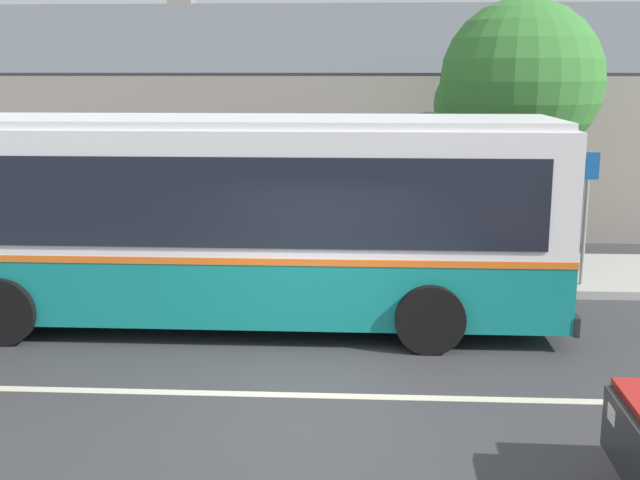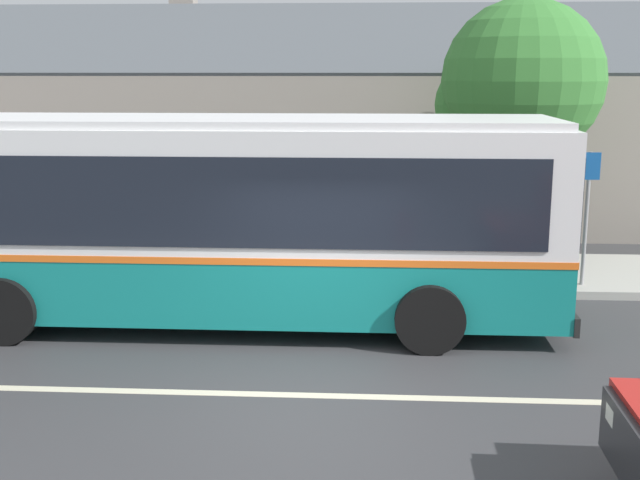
% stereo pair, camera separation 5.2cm
% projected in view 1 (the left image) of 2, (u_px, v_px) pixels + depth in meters
% --- Properties ---
extents(ground_plane, '(300.00, 300.00, 0.00)m').
position_uv_depth(ground_plane, '(314.00, 396.00, 9.91)').
color(ground_plane, '#38383A').
extents(sidewalk_far, '(60.00, 3.00, 0.15)m').
position_uv_depth(sidewalk_far, '(333.00, 271.00, 15.75)').
color(sidewalk_far, '#ADAAA3').
rests_on(sidewalk_far, ground).
extents(lane_divider_stripe, '(60.00, 0.16, 0.01)m').
position_uv_depth(lane_divider_stripe, '(314.00, 395.00, 9.91)').
color(lane_divider_stripe, beige).
rests_on(lane_divider_stripe, ground).
extents(community_building, '(23.56, 9.07, 6.79)m').
position_uv_depth(community_building, '(398.00, 139.00, 22.82)').
color(community_building, gray).
rests_on(community_building, ground).
extents(transit_bus, '(10.69, 2.81, 3.24)m').
position_uv_depth(transit_bus, '(216.00, 215.00, 12.48)').
color(transit_bus, '#147F7A').
rests_on(transit_bus, ground).
extents(street_tree_primary, '(3.31, 3.22, 5.35)m').
position_uv_depth(street_tree_primary, '(515.00, 85.00, 15.98)').
color(street_tree_primary, '#4C3828').
rests_on(street_tree_primary, ground).
extents(bus_stop_sign, '(0.36, 0.07, 2.40)m').
position_uv_depth(bus_stop_sign, '(586.00, 203.00, 14.20)').
color(bus_stop_sign, gray).
rests_on(bus_stop_sign, sidewalk_far).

